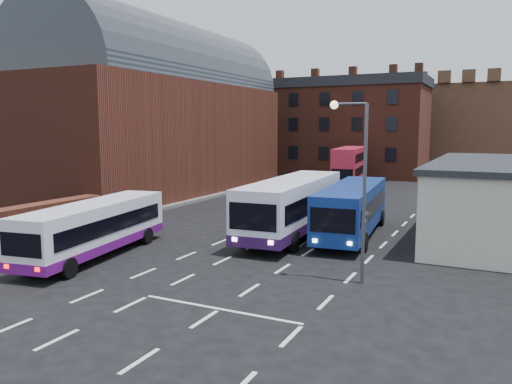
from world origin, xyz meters
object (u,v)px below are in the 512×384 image
at_px(bus_white_inbound, 293,202).
at_px(bus_blue, 352,206).
at_px(bus_white_outbound, 95,225).
at_px(street_lamp, 358,175).
at_px(bus_red_double, 350,166).

height_order(bus_white_inbound, bus_blue, bus_white_inbound).
xyz_separation_m(bus_white_outbound, bus_blue, (9.77, 9.71, 0.19)).
relative_size(bus_white_outbound, street_lamp, 1.35).
bearing_deg(bus_white_outbound, street_lamp, -2.35).
distance_m(bus_white_outbound, street_lamp, 12.58).
relative_size(bus_white_inbound, bus_red_double, 1.15).
xyz_separation_m(bus_white_inbound, street_lamp, (5.55, -7.14, 2.40)).
relative_size(bus_white_inbound, bus_blue, 1.10).
height_order(bus_white_inbound, bus_red_double, bus_red_double).
xyz_separation_m(bus_white_outbound, bus_white_inbound, (6.64, 8.54, 0.37)).
relative_size(bus_red_double, street_lamp, 1.45).
distance_m(bus_white_inbound, bus_blue, 3.35).
bearing_deg(bus_white_inbound, bus_white_outbound, 48.54).
bearing_deg(bus_white_inbound, bus_red_double, -85.43).
xyz_separation_m(bus_white_outbound, street_lamp, (12.19, 1.41, 2.77)).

